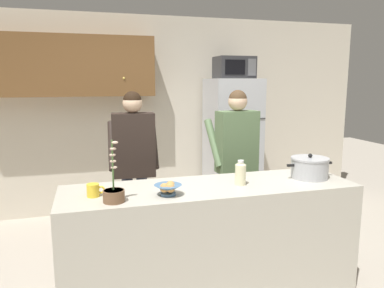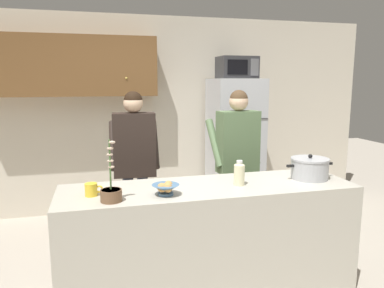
{
  "view_description": "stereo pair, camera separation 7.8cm",
  "coord_description": "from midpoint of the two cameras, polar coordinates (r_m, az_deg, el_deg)",
  "views": [
    {
      "loc": [
        -0.93,
        -2.72,
        1.75
      ],
      "look_at": [
        0.0,
        0.55,
        1.17
      ],
      "focal_mm": 34.64,
      "sensor_mm": 36.0,
      "label": 1
    },
    {
      "loc": [
        -0.85,
        -2.74,
        1.75
      ],
      "look_at": [
        0.0,
        0.55,
        1.17
      ],
      "focal_mm": 34.64,
      "sensor_mm": 36.0,
      "label": 2
    }
  ],
  "objects": [
    {
      "name": "kitchen_island",
      "position": [
        3.15,
        2.09,
        -14.5
      ],
      "size": [
        2.36,
        0.68,
        0.92
      ],
      "primitive_type": "cube",
      "color": "#BCB7A8",
      "rests_on": "ground"
    },
    {
      "name": "person_near_pot",
      "position": [
        3.76,
        -9.55,
        -1.46
      ],
      "size": [
        0.52,
        0.44,
        1.65
      ],
      "color": "#33384C",
      "rests_on": "ground"
    },
    {
      "name": "refrigerator",
      "position": [
        5.01,
        5.75,
        -0.26
      ],
      "size": [
        0.64,
        0.68,
        1.78
      ],
      "color": "#B7BABF",
      "rests_on": "ground"
    },
    {
      "name": "bread_bowl",
      "position": [
        2.74,
        -4.51,
        -6.87
      ],
      "size": [
        0.2,
        0.2,
        0.1
      ],
      "color": "#4C7299",
      "rests_on": "kitchen_island"
    },
    {
      "name": "microwave",
      "position": [
        4.91,
        6.05,
        11.62
      ],
      "size": [
        0.48,
        0.37,
        0.28
      ],
      "color": "#2D2D30",
      "rests_on": "refrigerator"
    },
    {
      "name": "back_wall_unit",
      "position": [
        5.03,
        -8.77,
        6.05
      ],
      "size": [
        6.0,
        0.48,
        2.6
      ],
      "color": "beige",
      "rests_on": "ground"
    },
    {
      "name": "person_by_sink",
      "position": [
        3.89,
        6.27,
        -0.92
      ],
      "size": [
        0.54,
        0.46,
        1.66
      ],
      "color": "#33384C",
      "rests_on": "ground"
    },
    {
      "name": "cooking_pot",
      "position": [
        3.35,
        16.99,
        -3.5
      ],
      "size": [
        0.43,
        0.32,
        0.22
      ],
      "color": "#ADAFB5",
      "rests_on": "kitchen_island"
    },
    {
      "name": "coffee_mug",
      "position": [
        2.81,
        -15.71,
        -6.88
      ],
      "size": [
        0.13,
        0.09,
        0.1
      ],
      "color": "yellow",
      "rests_on": "kitchen_island"
    },
    {
      "name": "potted_orchid",
      "position": [
        2.65,
        -12.78,
        -7.31
      ],
      "size": [
        0.15,
        0.15,
        0.44
      ],
      "color": "brown",
      "rests_on": "kitchen_island"
    },
    {
      "name": "bottle_near_edge",
      "position": [
        3.01,
        6.75,
        -4.43
      ],
      "size": [
        0.09,
        0.09,
        0.2
      ],
      "color": "beige",
      "rests_on": "kitchen_island"
    }
  ]
}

